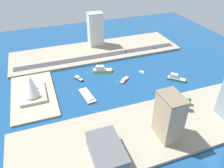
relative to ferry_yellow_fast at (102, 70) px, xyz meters
The scene contains 20 objects.
ground_plane 29.48m from the ferry_yellow_fast, 160.81° to the right, with size 440.00×440.00×0.00m, color navy.
quay_west 111.50m from the ferry_yellow_fast, behind, with size 70.00×240.00×2.90m, color #9E937F.
quay_east 56.49m from the ferry_yellow_fast, ahead, with size 70.00×240.00×2.90m, color #9E937F.
peninsula_point 87.54m from the ferry_yellow_fast, 105.88° to the left, with size 85.17×44.71×2.00m, color #A89E89.
road_strip 37.77m from the ferry_yellow_fast, 14.79° to the right, with size 11.92×228.00×0.15m, color #38383D.
ferry_yellow_fast is the anchor object (origin of this frame).
barge_flat_brown 53.83m from the ferry_yellow_fast, 145.59° to the left, with size 30.29×13.51×2.89m.
tugboat_red 34.54m from the ferry_yellow_fast, 148.42° to the right, with size 13.87×15.18×3.04m.
patrol_launch_navy 32.97m from the ferry_yellow_fast, 105.00° to the left, with size 13.75×9.85×4.06m.
sailboat_small_white 50.18m from the ferry_yellow_fast, 113.50° to the right, with size 8.19×6.11×11.82m.
ferry_green_doubledeck 89.88m from the ferry_yellow_fast, 122.48° to the right, with size 19.01×19.84×7.55m.
warehouse_low_gray 132.99m from the ferry_yellow_fast, 163.71° to the left, with size 37.60×23.11×12.99m.
apartment_midrise_tan 125.21m from the ferry_yellow_fast, behind, with size 23.11×16.04×40.33m.
hotel_broad_white 81.05m from the ferry_yellow_fast, 11.32° to the right, with size 16.46×22.19×48.27m.
pickup_red 97.70m from the ferry_yellow_fast, 70.81° to the right, with size 2.12×4.69×1.50m.
sedan_silver 61.23m from the ferry_yellow_fast, 51.46° to the right, with size 2.17×5.03×1.47m.
taxi_yellow_cab 33.66m from the ferry_yellow_fast, 14.04° to the right, with size 1.95×4.79×1.57m.
traffic_light_waterfront 63.37m from the ferry_yellow_fast, 62.50° to the right, with size 0.36×0.36×6.50m.
opera_landmark 88.14m from the ferry_yellow_fast, 106.50° to the left, with size 37.95×26.40×23.70m.
park_tree_cluster 113.28m from the ferry_yellow_fast, 151.26° to the right, with size 11.88×12.09×9.75m.
Camera 1 is at (-203.60, 80.45, 142.69)m, focal length 35.83 mm.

